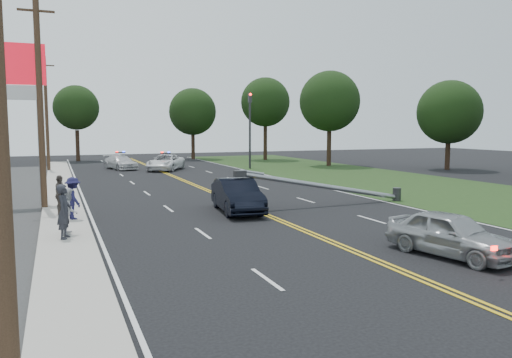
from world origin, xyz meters
name	(u,v)px	position (x,y,z in m)	size (l,w,h in m)	color
ground	(348,249)	(0.00, 0.00, 0.00)	(120.00, 120.00, 0.00)	black
sidewalk	(64,214)	(-8.40, 10.00, 0.06)	(1.80, 70.00, 0.12)	#AAA499
grass_verge	(449,191)	(13.50, 10.00, 0.01)	(12.00, 80.00, 0.01)	#1B3414
centerline_yellow	(241,204)	(0.00, 10.00, 0.01)	(0.36, 80.00, 0.00)	gold
pylon_sign	(11,84)	(-10.50, 14.00, 6.00)	(3.20, 0.35, 8.00)	gray
traffic_signal	(250,124)	(8.30, 30.00, 4.21)	(0.28, 0.41, 7.05)	#2D2D30
fallen_streetlight	(333,187)	(4.19, 8.00, 0.92)	(9.36, 0.44, 1.91)	#2D2D30
utility_pole_mid	(40,102)	(-9.20, 12.00, 5.08)	(1.60, 0.28, 10.00)	#382619
utility_pole_far	(47,113)	(-9.20, 34.00, 5.08)	(1.60, 0.28, 10.00)	#382619
tree_6	(76,108)	(-6.22, 46.99, 6.06)	(5.04, 5.04, 8.60)	black
tree_7	(193,112)	(6.97, 45.65, 5.71)	(5.66, 5.66, 8.56)	black
tree_8	(265,102)	(14.57, 41.05, 6.79)	(5.77, 5.77, 9.69)	black
tree_9	(330,101)	(16.96, 30.29, 6.44)	(6.02, 6.02, 9.47)	black
tree_13	(449,112)	(24.69, 22.20, 5.24)	(5.74, 5.74, 8.12)	black
crashed_sedan	(237,196)	(-0.94, 7.89, 0.77)	(1.63, 4.67, 1.54)	black
waiting_sedan	(451,234)	(2.39, -1.96, 0.69)	(1.63, 4.04, 1.38)	#989CA0
emergency_a	(166,162)	(0.58, 31.15, 0.71)	(2.37, 5.13, 1.43)	white
emergency_b	(121,162)	(-3.07, 33.71, 0.65)	(1.83, 4.51, 1.31)	silver
bystander_a	(64,211)	(-8.43, 4.48, 1.05)	(0.68, 0.45, 1.87)	#27282F
bystander_b	(69,211)	(-8.27, 5.24, 0.94)	(0.80, 0.62, 1.65)	silver
bystander_c	(73,198)	(-8.03, 8.19, 0.99)	(1.13, 0.65, 1.74)	#1A193F
bystander_d	(60,195)	(-8.52, 9.58, 0.98)	(1.00, 0.42, 1.71)	#504640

